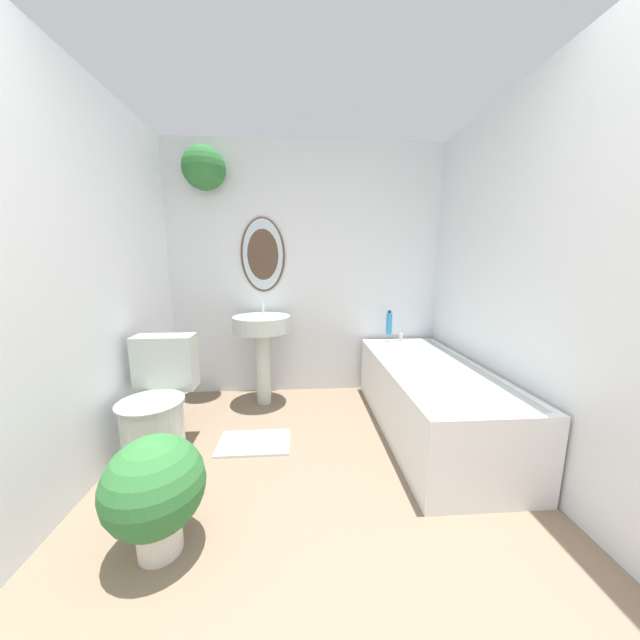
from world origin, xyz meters
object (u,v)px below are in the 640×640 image
Objects in this scene: pedestal_sink at (262,335)px; shampoo_bottle at (389,323)px; potted_plant at (155,488)px; toilet at (158,408)px; bathtub at (430,397)px.

pedestal_sink is 4.02× the size of shampoo_bottle.
shampoo_bottle is at bearing 6.60° from pedestal_sink.
shampoo_bottle reaches higher than potted_plant.
pedestal_sink reaches higher than toilet.
toilet reaches higher than bathtub.
pedestal_sink reaches higher than bathtub.
bathtub is 3.06× the size of potted_plant.
pedestal_sink reaches higher than shampoo_bottle.
bathtub is 7.36× the size of shampoo_bottle.
bathtub is 1.90m from potted_plant.
shampoo_bottle reaches higher than bathtub.
pedestal_sink is at bearing -173.40° from shampoo_bottle.
potted_plant is at bearing -149.87° from bathtub.
toilet is 0.84m from potted_plant.
toilet reaches higher than potted_plant.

